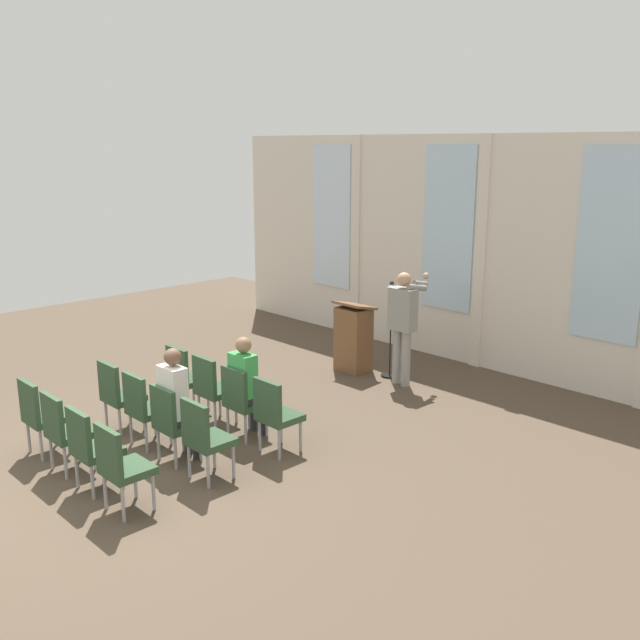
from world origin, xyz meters
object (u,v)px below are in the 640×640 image
object	(u,v)px
chair_r2_c3	(120,463)
lectern	(353,338)
chair_r1_c1	(144,405)
chair_r1_c3	(204,435)
chair_r1_c2	(172,419)
chair_r0_c1	(212,386)
audience_r0_c2	(247,382)
chair_r2_c0	(40,412)
chair_r2_c1	(64,427)
chair_r2_c2	(90,444)
speaker	(403,320)
chair_r0_c3	(275,411)
chair_r1_c0	(118,392)
mic_stand	(390,356)
audience_r1_c2	(177,399)
chair_r0_c0	(185,375)
chair_r0_c2	(242,398)

from	to	relation	value
chair_r2_c3	lectern	bearing A→B (deg)	107.12
chair_r1_c1	chair_r1_c3	xyz separation A→B (m)	(1.27, 0.00, 0.00)
chair_r2_c3	chair_r1_c2	bearing A→B (deg)	122.14
chair_r0_c1	audience_r0_c2	xyz separation A→B (m)	(0.63, 0.08, 0.19)
chair_r1_c2	chair_r2_c0	distance (m)	1.62
chair_r2_c1	chair_r2_c2	bearing A→B (deg)	0.00
speaker	audience_r0_c2	xyz separation A→B (m)	(-0.08, -2.96, -0.29)
chair_r0_c3	chair_r2_c1	xyz separation A→B (m)	(-1.27, -2.02, 0.00)
chair_r2_c2	lectern	bearing A→B (deg)	100.29
chair_r2_c1	chair_r2_c0	bearing A→B (deg)	180.00
chair_r1_c0	chair_r1_c3	bearing A→B (deg)	0.00
lectern	chair_r2_c2	size ratio (longest dim) A/B	1.23
mic_stand	chair_r2_c0	distance (m)	5.31
chair_r0_c1	chair_r0_c3	size ratio (longest dim) A/B	1.00
chair_r0_c3	chair_r2_c0	size ratio (longest dim) A/B	1.00
chair_r1_c3	chair_r2_c0	xyz separation A→B (m)	(-1.90, -1.01, 0.00)
audience_r1_c2	speaker	bearing A→B (deg)	88.91
chair_r1_c2	audience_r1_c2	size ratio (longest dim) A/B	0.68
lectern	chair_r1_c3	size ratio (longest dim) A/B	1.23
mic_stand	chair_r0_c3	distance (m)	3.34
chair_r1_c2	audience_r0_c2	bearing A→B (deg)	90.00
chair_r0_c3	chair_r1_c3	world-z (taller)	same
mic_stand	chair_r2_c2	world-z (taller)	mic_stand
chair_r1_c1	chair_r2_c3	bearing A→B (deg)	-38.51
audience_r1_c2	chair_r2_c3	bearing A→B (deg)	-59.76
chair_r0_c0	chair_r0_c3	size ratio (longest dim) A/B	1.00
audience_r1_c2	chair_r2_c2	world-z (taller)	audience_r1_c2
chair_r2_c1	chair_r0_c3	bearing A→B (deg)	57.86
chair_r0_c2	audience_r1_c2	xyz separation A→B (m)	(0.00, -0.93, 0.23)
audience_r0_c2	chair_r0_c0	bearing A→B (deg)	-176.32
chair_r0_c3	chair_r2_c2	size ratio (longest dim) A/B	1.00
audience_r0_c2	chair_r1_c1	distance (m)	1.28
mic_stand	chair_r1_c3	xyz separation A→B (m)	(0.93, -4.21, 0.20)
audience_r0_c2	chair_r2_c1	size ratio (longest dim) A/B	1.40
lectern	audience_r0_c2	xyz separation A→B (m)	(0.91, -2.92, 0.18)
chair_r1_c1	chair_r0_c1	bearing A→B (deg)	90.00
chair_r1_c3	chair_r2_c0	size ratio (longest dim) A/B	1.00
chair_r2_c3	audience_r1_c2	bearing A→B (deg)	120.24
chair_r0_c2	chair_r0_c1	bearing A→B (deg)	180.00
chair_r1_c0	chair_r1_c1	world-z (taller)	same
chair_r2_c2	chair_r2_c3	size ratio (longest dim) A/B	1.00
chair_r0_c1	chair_r0_c3	world-z (taller)	same
chair_r0_c1	chair_r1_c0	bearing A→B (deg)	-122.14
lectern	chair_r0_c2	xyz separation A→B (m)	(0.91, -3.00, -0.02)
chair_r1_c2	chair_r2_c1	xyz separation A→B (m)	(-0.63, -1.01, 0.00)
speaker	chair_r0_c0	bearing A→B (deg)	-113.86
mic_stand	audience_r0_c2	distance (m)	3.16
speaker	chair_r2_c0	bearing A→B (deg)	-104.88
chair_r0_c1	audience_r0_c2	size ratio (longest dim) A/B	0.72
chair_r2_c0	chair_r2_c2	world-z (taller)	same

